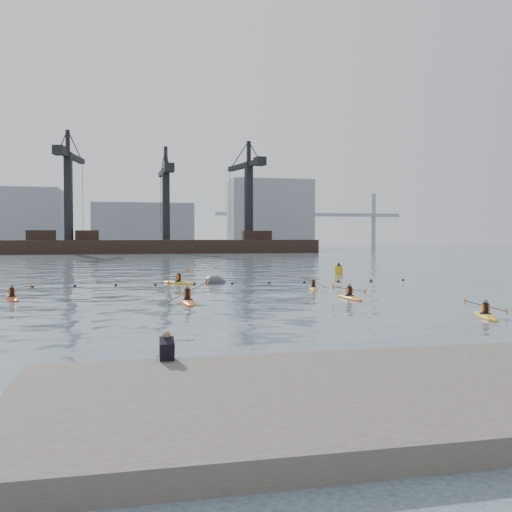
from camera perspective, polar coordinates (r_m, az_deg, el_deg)
The scene contains 13 objects.
ground at distance 21.32m, azimuth 4.94°, elevation -8.09°, with size 400.00×400.00×0.00m, color #384752.
quay at distance 13.21m, azimuth 16.85°, elevation -14.51°, with size 18.00×7.12×1.77m.
float_line at distance 43.13m, azimuth -4.54°, elevation -2.93°, with size 33.24×0.73×0.24m.
barge_pier at distance 130.20m, azimuth -9.53°, elevation 1.16°, with size 72.00×19.30×29.50m.
skyline at distance 170.63m, azimuth -9.34°, elevation 3.83°, with size 141.00×28.00×22.00m.
kayaker_0 at distance 31.00m, azimuth -7.23°, elevation -4.73°, with size 2.53×3.64×1.44m.
kayaker_1 at distance 27.59m, azimuth 23.00°, elevation -5.75°, with size 1.97×3.02×1.02m.
kayaker_2 at distance 35.63m, azimuth -24.30°, elevation -4.04°, with size 2.07×3.21×1.06m.
kayaker_3 at distance 39.12m, azimuth 6.06°, elevation -3.36°, with size 1.95×2.91×1.10m.
kayaker_4 at distance 33.52m, azimuth 9.81°, elevation -4.25°, with size 2.23×3.31×1.05m.
kayaker_5 at distance 43.91m, azimuth -8.15°, elevation -2.76°, with size 2.90×3.00×1.35m.
mooring_buoy at distance 44.37m, azimuth -4.24°, elevation -2.83°, with size 2.31×1.37×1.16m, color #3A3D3F.
nav_buoy at distance 54.38m, azimuth 8.69°, elevation -1.50°, with size 0.79×0.79×1.44m.
Camera 1 is at (-6.18, -20.06, 3.73)m, focal length 38.00 mm.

